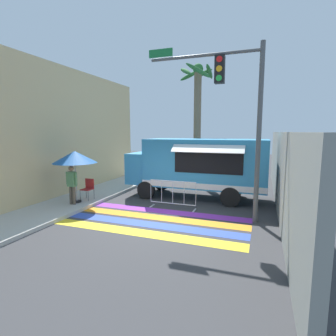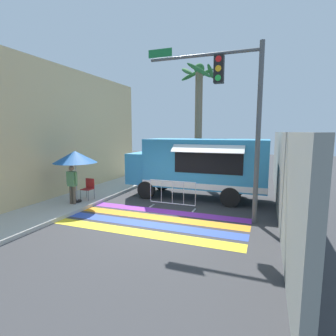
{
  "view_description": "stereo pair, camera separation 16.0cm",
  "coord_description": "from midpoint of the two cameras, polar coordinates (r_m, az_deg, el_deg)",
  "views": [
    {
      "loc": [
        3.41,
        -8.31,
        3.06
      ],
      "look_at": [
        -0.42,
        2.28,
        1.51
      ],
      "focal_mm": 28.0,
      "sensor_mm": 36.0,
      "label": 1
    },
    {
      "loc": [
        3.56,
        -8.26,
        3.06
      ],
      "look_at": [
        -0.42,
        2.28,
        1.51
      ],
      "focal_mm": 28.0,
      "sensor_mm": 36.0,
      "label": 2
    }
  ],
  "objects": [
    {
      "name": "traffic_signal_pole",
      "position": [
        9.25,
        14.95,
        13.91
      ],
      "size": [
        3.98,
        0.29,
        6.0
      ],
      "color": "#515456",
      "rests_on": "ground_plane"
    },
    {
      "name": "vendor_person",
      "position": [
        11.31,
        -19.78,
        -3.0
      ],
      "size": [
        0.53,
        0.21,
        1.58
      ],
      "rotation": [
        0.0,
        0.0,
        -0.28
      ],
      "color": "brown",
      "rests_on": "sidewalk_left"
    },
    {
      "name": "sidewalk_left",
      "position": [
        12.42,
        -25.22,
        -6.86
      ],
      "size": [
        4.4,
        16.0,
        0.13
      ],
      "color": "#B7B5AD",
      "rests_on": "ground_plane"
    },
    {
      "name": "palm_tree",
      "position": [
        16.14,
        6.91,
        12.58
      ],
      "size": [
        2.14,
        2.32,
        7.04
      ],
      "color": "#7A664C",
      "rests_on": "ground_plane"
    },
    {
      "name": "crosswalk_painted",
      "position": [
        9.27,
        -2.64,
        -11.41
      ],
      "size": [
        6.4,
        2.84,
        0.01
      ],
      "color": "yellow",
      "rests_on": "ground_plane"
    },
    {
      "name": "building_left_facade",
      "position": [
        12.15,
        -26.49,
        6.9
      ],
      "size": [
        0.25,
        16.0,
        6.06
      ],
      "color": "#DBBC84",
      "rests_on": "ground_plane"
    },
    {
      "name": "folding_chair",
      "position": [
        11.99,
        -16.55,
        -3.95
      ],
      "size": [
        0.43,
        0.43,
        0.9
      ],
      "rotation": [
        0.0,
        0.0,
        -0.12
      ],
      "color": "#4C4C51",
      "rests_on": "sidewalk_left"
    },
    {
      "name": "patio_umbrella",
      "position": [
        11.45,
        -19.19,
        2.25
      ],
      "size": [
        1.78,
        1.78,
        2.15
      ],
      "color": "black",
      "rests_on": "sidewalk_left"
    },
    {
      "name": "ground_plane",
      "position": [
        9.5,
        -2.02,
        -10.96
      ],
      "size": [
        60.0,
        60.0,
        0.0
      ],
      "primitive_type": "plane",
      "color": "#38383A"
    },
    {
      "name": "food_truck",
      "position": [
        12.16,
        6.32,
        0.84
      ],
      "size": [
        6.33,
        2.58,
        2.74
      ],
      "color": "#338CBF",
      "rests_on": "ground_plane"
    },
    {
      "name": "concrete_wall_right",
      "position": [
        11.41,
        23.77,
        -0.53
      ],
      "size": [
        0.2,
        16.0,
        3.06
      ],
      "color": "gray",
      "rests_on": "ground_plane"
    },
    {
      "name": "barricade_front",
      "position": [
        10.55,
        1.38,
        -5.86
      ],
      "size": [
        1.93,
        0.44,
        1.14
      ],
      "color": "#B7BABF",
      "rests_on": "ground_plane"
    }
  ]
}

